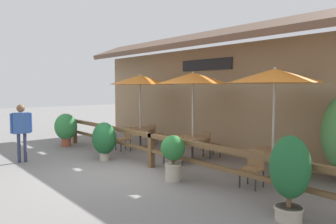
{
  "coord_description": "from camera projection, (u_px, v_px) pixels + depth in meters",
  "views": [
    {
      "loc": [
        7.22,
        -4.28,
        2.23
      ],
      "look_at": [
        0.17,
        1.52,
        1.53
      ],
      "focal_mm": 35.0,
      "sensor_mm": 36.0,
      "label": 1
    }
  ],
  "objects": [
    {
      "name": "chair_far_wallside",
      "position": [
        288.0,
        157.0,
        8.33
      ],
      "size": [
        0.44,
        0.44,
        0.83
      ],
      "rotation": [
        0.0,
        0.0,
        3.2
      ],
      "color": "olive",
      "rests_on": "ground"
    },
    {
      "name": "building_facade",
      "position": [
        225.0,
        89.0,
        10.88
      ],
      "size": [
        14.28,
        1.49,
        4.23
      ],
      "color": "#997A56",
      "rests_on": "ground"
    },
    {
      "name": "patio_umbrella_near",
      "position": [
        140.0,
        80.0,
        11.88
      ],
      "size": [
        2.25,
        2.25,
        2.7
      ],
      "color": "#B7B2A8",
      "rests_on": "ground"
    },
    {
      "name": "chair_near_streetside",
      "position": [
        125.0,
        137.0,
        11.53
      ],
      "size": [
        0.44,
        0.44,
        0.83
      ],
      "rotation": [
        0.0,
        0.0,
        -0.06
      ],
      "color": "olive",
      "rests_on": "ground"
    },
    {
      "name": "chair_near_wallside",
      "position": [
        155.0,
        133.0,
        12.54
      ],
      "size": [
        0.43,
        0.43,
        0.83
      ],
      "rotation": [
        0.0,
        0.0,
        3.13
      ],
      "color": "olive",
      "rests_on": "ground"
    },
    {
      "name": "dining_table_near",
      "position": [
        140.0,
        132.0,
        12.02
      ],
      "size": [
        0.99,
        0.99,
        0.73
      ],
      "color": "olive",
      "rests_on": "ground"
    },
    {
      "name": "potted_plant_small_flowering",
      "position": [
        104.0,
        139.0,
        9.97
      ],
      "size": [
        0.8,
        0.72,
        1.16
      ],
      "color": "#B7AD99",
      "rests_on": "ground"
    },
    {
      "name": "potted_plant_tall_tropical",
      "position": [
        290.0,
        172.0,
        5.43
      ],
      "size": [
        0.68,
        0.61,
        1.44
      ],
      "color": "#B7AD99",
      "rests_on": "ground"
    },
    {
      "name": "patio_umbrella_middle",
      "position": [
        193.0,
        78.0,
        9.76
      ],
      "size": [
        2.25,
        2.25,
        2.7
      ],
      "color": "#B7B2A8",
      "rests_on": "ground"
    },
    {
      "name": "chair_middle_wallside",
      "position": [
        210.0,
        143.0,
        10.39
      ],
      "size": [
        0.5,
        0.5,
        0.83
      ],
      "rotation": [
        0.0,
        0.0,
        2.93
      ],
      "color": "olive",
      "rests_on": "ground"
    },
    {
      "name": "chair_middle_streetside",
      "position": [
        175.0,
        149.0,
        9.39
      ],
      "size": [
        0.45,
        0.45,
        0.83
      ],
      "rotation": [
        0.0,
        0.0,
        -0.08
      ],
      "color": "olive",
      "rests_on": "ground"
    },
    {
      "name": "potted_plant_corner_fern",
      "position": [
        66.0,
        128.0,
        12.32
      ],
      "size": [
        0.91,
        0.82,
        1.24
      ],
      "color": "#9E4C33",
      "rests_on": "ground"
    },
    {
      "name": "ground_plane",
      "position": [
        119.0,
        174.0,
        8.45
      ],
      "size": [
        60.0,
        60.0,
        0.0
      ],
      "primitive_type": "plane",
      "color": "slate"
    },
    {
      "name": "pedestrian",
      "position": [
        21.0,
        125.0,
        9.65
      ],
      "size": [
        0.27,
        0.6,
        1.73
      ],
      "rotation": [
        0.0,
        0.0,
        1.44
      ],
      "color": "#2D334C",
      "rests_on": "ground"
    },
    {
      "name": "patio_railing",
      "position": [
        151.0,
        143.0,
        9.06
      ],
      "size": [
        10.4,
        0.14,
        0.95
      ],
      "color": "brown",
      "rests_on": "ground"
    },
    {
      "name": "patio_umbrella_far",
      "position": [
        275.0,
        76.0,
        7.64
      ],
      "size": [
        2.25,
        2.25,
        2.7
      ],
      "color": "#B7B2A8",
      "rests_on": "ground"
    },
    {
      "name": "chair_far_streetside",
      "position": [
        253.0,
        167.0,
        7.3
      ],
      "size": [
        0.48,
        0.48,
        0.83
      ],
      "rotation": [
        0.0,
        0.0,
        0.17
      ],
      "color": "olive",
      "rests_on": "ground"
    },
    {
      "name": "dining_table_middle",
      "position": [
        193.0,
        142.0,
        9.91
      ],
      "size": [
        0.99,
        0.99,
        0.73
      ],
      "color": "olive",
      "rests_on": "ground"
    },
    {
      "name": "dining_table_far",
      "position": [
        273.0,
        156.0,
        7.79
      ],
      "size": [
        0.99,
        0.99,
        0.73
      ],
      "color": "olive",
      "rests_on": "ground"
    },
    {
      "name": "potted_plant_entrance_palm",
      "position": [
        173.0,
        154.0,
        7.76
      ],
      "size": [
        0.61,
        0.55,
        1.09
      ],
      "color": "#B7AD99",
      "rests_on": "ground"
    }
  ]
}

